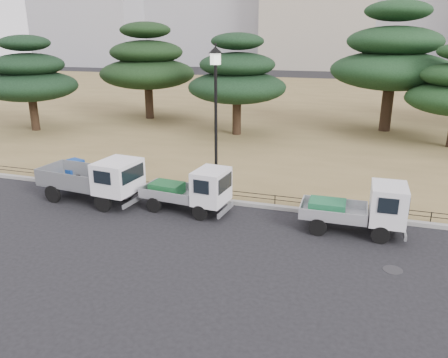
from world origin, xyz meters
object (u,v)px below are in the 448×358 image
(truck_large, at_px, (95,178))
(street_lamp, at_px, (216,98))
(tarp_pile, at_px, (72,172))
(truck_kei_rear, at_px, (361,208))
(truck_kei_front, at_px, (192,190))

(truck_large, height_order, street_lamp, street_lamp)
(truck_large, height_order, tarp_pile, truck_large)
(truck_kei_rear, height_order, street_lamp, street_lamp)
(truck_large, relative_size, truck_kei_rear, 1.28)
(truck_kei_rear, relative_size, street_lamp, 0.58)
(truck_large, distance_m, truck_kei_front, 4.35)
(street_lamp, bearing_deg, truck_large, -159.64)
(truck_kei_rear, bearing_deg, truck_large, -179.47)
(tarp_pile, bearing_deg, street_lamp, 0.46)
(truck_kei_front, height_order, tarp_pile, truck_kei_front)
(street_lamp, bearing_deg, truck_kei_rear, -14.71)
(tarp_pile, bearing_deg, truck_large, -34.90)
(truck_large, distance_m, street_lamp, 6.16)
(truck_kei_rear, bearing_deg, street_lamp, 164.69)
(truck_kei_front, bearing_deg, truck_large, -171.46)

